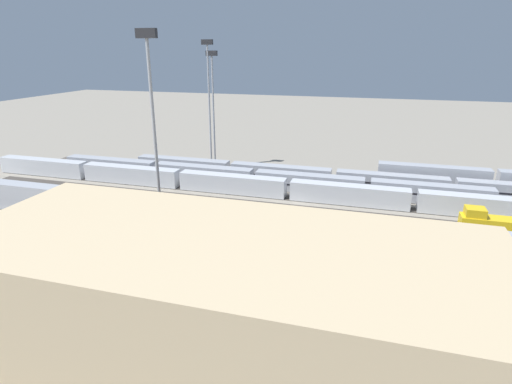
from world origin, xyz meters
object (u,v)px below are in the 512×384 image
object	(u,v)px
train_on_track_0	(494,182)
train_on_track_8	(260,240)
light_mast_0	(213,96)
maintenance_shed	(224,299)
train_on_track_7	(272,225)
light_mast_1	(154,122)
light_mast_2	(209,90)
train_on_track_2	(254,178)
train_on_track_1	(334,178)
train_on_track_3	(282,188)
train_on_track_5	(491,227)

from	to	relation	value
train_on_track_0	train_on_track_8	bearing A→B (deg)	44.94
light_mast_0	maintenance_shed	distance (m)	70.90
train_on_track_7	train_on_track_8	xyz separation A→B (m)	(0.58, 5.00, -0.46)
light_mast_1	light_mast_2	xyz separation A→B (m)	(11.18, -46.84, -0.15)
train_on_track_7	maintenance_shed	distance (m)	26.84
train_on_track_2	train_on_track_1	size ratio (longest dim) A/B	1.00
train_on_track_2	light_mast_2	bearing A→B (deg)	-40.07
train_on_track_8	train_on_track_3	world-z (taller)	train_on_track_8
light_mast_1	maintenance_shed	bearing A→B (deg)	132.65
train_on_track_8	train_on_track_1	bearing A→B (deg)	-101.66
train_on_track_2	light_mast_1	bearing A→B (deg)	82.91
light_mast_0	light_mast_2	bearing A→B (deg)	13.35
train_on_track_1	light_mast_1	xyz separation A→B (m)	(21.04, 38.90, 17.63)
train_on_track_1	light_mast_1	bearing A→B (deg)	61.59
train_on_track_5	train_on_track_8	size ratio (longest dim) A/B	1.00
train_on_track_0	train_on_track_1	bearing A→B (deg)	8.65
light_mast_1	train_on_track_3	bearing A→B (deg)	-111.81
train_on_track_2	train_on_track_1	world-z (taller)	same
train_on_track_3	train_on_track_8	bearing A→B (deg)	95.16
train_on_track_2	train_on_track_8	size ratio (longest dim) A/B	9.56
train_on_track_8	maintenance_shed	distance (m)	22.05
train_on_track_7	train_on_track_2	bearing A→B (deg)	-67.84
light_mast_0	light_mast_1	world-z (taller)	light_mast_1
train_on_track_0	train_on_track_5	distance (m)	25.68
train_on_track_0	train_on_track_3	bearing A→B (deg)	19.51
light_mast_1	light_mast_0	bearing A→B (deg)	-77.73
train_on_track_7	train_on_track_3	xyz separation A→B (m)	(2.84, -20.00, -0.55)
train_on_track_0	train_on_track_8	xyz separation A→B (m)	(40.08, 40.00, -0.46)
light_mast_2	light_mast_1	bearing A→B (deg)	103.42
light_mast_2	train_on_track_8	bearing A→B (deg)	120.20
train_on_track_3	maintenance_shed	xyz separation A→B (m)	(-4.68, 46.53, 4.22)
train_on_track_0	light_mast_0	world-z (taller)	light_mast_0
train_on_track_2	train_on_track_8	xyz separation A→B (m)	(-9.60, 30.00, 0.16)
train_on_track_3	train_on_track_5	bearing A→B (deg)	164.68
train_on_track_3	maintenance_shed	size ratio (longest dim) A/B	2.72
train_on_track_2	train_on_track_7	size ratio (longest dim) A/B	0.80
train_on_track_8	light_mast_0	world-z (taller)	light_mast_0
light_mast_0	maintenance_shed	bearing A→B (deg)	112.25
train_on_track_5	light_mast_0	world-z (taller)	light_mast_0
light_mast_2	maintenance_shed	size ratio (longest dim) A/B	0.61
light_mast_1	maintenance_shed	size ratio (longest dim) A/B	0.62
train_on_track_1	train_on_track_8	distance (m)	35.74
train_on_track_2	maintenance_shed	bearing A→B (deg)	103.13
train_on_track_3	train_on_track_1	bearing A→B (deg)	-133.47
train_on_track_7	light_mast_0	xyz separation A→B (m)	(24.63, -38.17, 15.52)
train_on_track_0	light_mast_0	distance (m)	66.07
train_on_track_0	light_mast_0	size ratio (longest dim) A/B	1.65
light_mast_2	train_on_track_0	bearing A→B (deg)	177.41
light_mast_0	train_on_track_5	bearing A→B (deg)	154.21
train_on_track_8	light_mast_2	distance (m)	52.63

